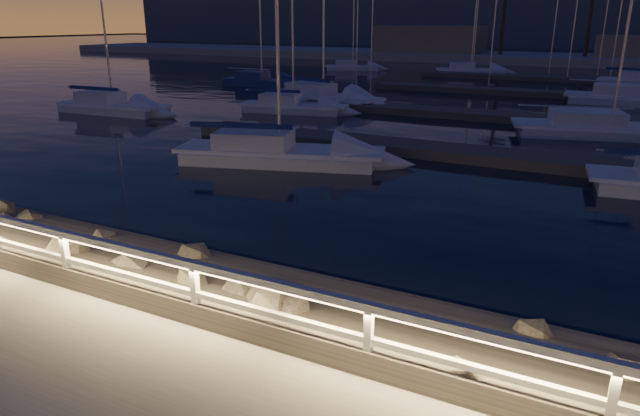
% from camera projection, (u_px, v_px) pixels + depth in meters
% --- Properties ---
extents(ground, '(400.00, 400.00, 0.00)m').
position_uv_depth(ground, '(151.00, 308.00, 9.71)').
color(ground, '#A6A196').
rests_on(ground, ground).
extents(harbor_water, '(400.00, 440.00, 0.60)m').
position_uv_depth(harbor_water, '(501.00, 113.00, 36.30)').
color(harbor_water, black).
rests_on(harbor_water, ground).
extents(guard_rail, '(44.11, 0.12, 1.06)m').
position_uv_depth(guard_rail, '(144.00, 265.00, 9.50)').
color(guard_rail, white).
rests_on(guard_rail, ground).
extents(riprap, '(35.29, 3.15, 1.27)m').
position_uv_depth(riprap, '(161.00, 270.00, 11.75)').
color(riprap, '#676258').
rests_on(riprap, ground).
extents(floating_docks, '(22.00, 36.00, 0.40)m').
position_uv_depth(floating_docks, '(506.00, 101.00, 37.20)').
color(floating_docks, '#595249').
rests_on(floating_docks, ground).
extents(far_shore, '(160.00, 14.00, 5.20)m').
position_uv_depth(far_shore, '(567.00, 56.00, 72.02)').
color(far_shore, '#A6A196').
rests_on(far_shore, ground).
extents(distant_hills, '(230.00, 37.50, 18.00)m').
position_uv_depth(distant_hills, '(491.00, 20.00, 130.49)').
color(distant_hills, '#3D4B5F').
rests_on(distant_hills, ground).
extents(sailboat_a, '(7.31, 2.54, 12.33)m').
position_uv_depth(sailboat_a, '(111.00, 105.00, 33.82)').
color(sailboat_a, silver).
rests_on(sailboat_a, ground).
extents(sailboat_b, '(8.21, 4.50, 13.50)m').
position_uv_depth(sailboat_b, '(274.00, 151.00, 21.98)').
color(sailboat_b, silver).
rests_on(sailboat_b, ground).
extents(sailboat_e, '(6.59, 2.94, 10.92)m').
position_uv_depth(sailboat_e, '(291.00, 106.00, 33.95)').
color(sailboat_e, silver).
rests_on(sailboat_e, ground).
extents(sailboat_g, '(8.96, 2.84, 15.11)m').
position_uv_depth(sailboat_g, '(635.00, 98.00, 36.99)').
color(sailboat_g, silver).
rests_on(sailboat_g, ground).
extents(sailboat_h, '(9.24, 4.71, 15.05)m').
position_uv_depth(sailboat_h, '(606.00, 127.00, 26.95)').
color(sailboat_h, silver).
rests_on(sailboat_h, ground).
extents(sailboat_i, '(7.23, 2.31, 12.28)m').
position_uv_depth(sailboat_i, '(260.00, 81.00, 47.41)').
color(sailboat_i, navy).
rests_on(sailboat_i, ground).
extents(sailboat_j, '(8.74, 4.19, 14.37)m').
position_uv_depth(sailboat_j, '(321.00, 96.00, 37.70)').
color(sailboat_j, silver).
rests_on(sailboat_j, ground).
extents(sailboat_m, '(6.25, 3.79, 10.39)m').
position_uv_depth(sailboat_m, '(351.00, 66.00, 62.70)').
color(sailboat_m, silver).
rests_on(sailboat_m, ground).
extents(sailboat_n, '(7.25, 4.04, 11.93)m').
position_uv_depth(sailboat_n, '(469.00, 70.00, 58.30)').
color(sailboat_n, silver).
rests_on(sailboat_n, ground).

